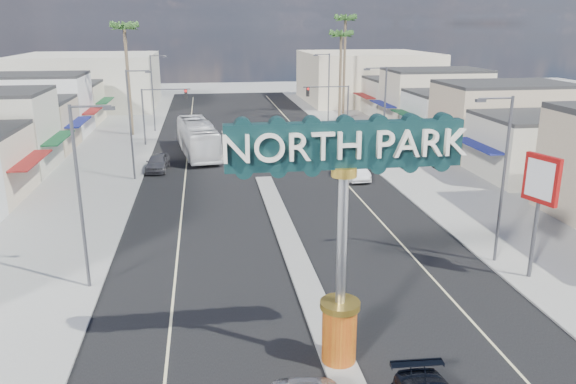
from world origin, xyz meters
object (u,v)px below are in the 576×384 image
object	(u,v)px
palm_right_mid	(341,39)
car_parked_right	(354,170)
traffic_signal_left	(160,105)
streetlight_r_near	(501,172)
streetlight_l_far	(154,89)
car_parked_left	(158,162)
streetlight_l_near	(82,189)
streetlight_r_mid	(383,114)
palm_right_far	(345,24)
bank_pylon_sign	(541,186)
streetlight_r_far	(327,86)
traffic_signal_right	(332,102)
city_bus	(198,138)
gateway_sign	(343,217)
palm_left_far	(125,33)
streetlight_l_mid	(132,120)

from	to	relation	value
palm_right_mid	car_parked_right	size ratio (longest dim) A/B	2.67
traffic_signal_left	streetlight_r_near	bearing A→B (deg)	-60.01
streetlight_l_far	car_parked_left	xyz separation A→B (m)	(1.50, -18.93, -4.32)
streetlight_l_near	streetlight_r_mid	bearing A→B (deg)	43.79
streetlight_l_near	palm_right_far	bearing A→B (deg)	63.94
bank_pylon_sign	streetlight_l_far	bearing A→B (deg)	98.84
streetlight_r_far	car_parked_right	xyz separation A→B (m)	(-2.91, -24.15, -4.32)
traffic_signal_left	streetlight_l_near	xyz separation A→B (m)	(-1.25, -33.99, 0.79)
traffic_signal_right	streetlight_r_mid	size ratio (longest dim) A/B	0.67
traffic_signal_left	bank_pylon_sign	distance (m)	41.57
traffic_signal_right	city_bus	world-z (taller)	traffic_signal_right
car_parked_left	gateway_sign	bearing A→B (deg)	-69.00
car_parked_right	streetlight_r_near	bearing A→B (deg)	-82.55
car_parked_left	city_bus	size ratio (longest dim) A/B	0.37
streetlight_l_near	car_parked_right	distance (m)	25.69
streetlight_l_near	traffic_signal_right	bearing A→B (deg)	60.01
gateway_sign	streetlight_l_near	size ratio (longest dim) A/B	1.02
streetlight_l_near	gateway_sign	bearing A→B (deg)	-37.55
traffic_signal_left	car_parked_left	size ratio (longest dim) A/B	1.37
car_parked_left	streetlight_l_far	bearing A→B (deg)	99.49
streetlight_r_far	car_parked_right	size ratio (longest dim) A/B	1.98
streetlight_l_far	car_parked_right	size ratio (longest dim) A/B	1.98
car_parked_right	palm_left_far	bearing A→B (deg)	131.02
streetlight_l_mid	streetlight_r_mid	xyz separation A→B (m)	(20.87, 0.00, 0.00)
traffic_signal_left	palm_right_far	world-z (taller)	palm_right_far
streetlight_l_far	palm_left_far	bearing A→B (deg)	-142.08
streetlight_r_mid	traffic_signal_left	bearing A→B (deg)	144.50
palm_right_far	car_parked_right	world-z (taller)	palm_right_far
streetlight_r_mid	traffic_signal_right	bearing A→B (deg)	95.10
streetlight_l_mid	streetlight_r_mid	size ratio (longest dim) A/B	1.00
streetlight_l_far	streetlight_r_mid	size ratio (longest dim) A/B	1.00
streetlight_r_mid	city_bus	xyz separation A→B (m)	(-15.85, 8.83, -3.40)
traffic_signal_left	streetlight_r_near	distance (m)	39.26
streetlight_r_near	streetlight_l_near	bearing A→B (deg)	180.00
gateway_sign	streetlight_l_mid	xyz separation A→B (m)	(-10.43, 28.02, -0.86)
streetlight_l_mid	city_bus	size ratio (longest dim) A/B	0.75
streetlight_l_far	palm_right_far	distance (m)	28.29
streetlight_l_mid	streetlight_r_far	distance (m)	30.32
traffic_signal_left	car_parked_right	xyz separation A→B (m)	(16.71, -16.14, -3.53)
streetlight_r_far	streetlight_l_near	bearing A→B (deg)	-116.42
city_bus	palm_right_mid	bearing A→B (deg)	35.12
streetlight_r_far	gateway_sign	bearing A→B (deg)	-101.78
gateway_sign	palm_left_far	size ratio (longest dim) A/B	0.70
streetlight_r_far	palm_right_far	size ratio (longest dim) A/B	0.64
palm_right_far	bank_pylon_sign	world-z (taller)	palm_right_far
traffic_signal_right	streetlight_l_near	size ratio (longest dim) A/B	0.67
streetlight_l_near	car_parked_right	world-z (taller)	streetlight_l_near
gateway_sign	car_parked_left	size ratio (longest dim) A/B	2.08
streetlight_l_far	streetlight_r_near	distance (m)	46.90
car_parked_left	city_bus	xyz separation A→B (m)	(3.51, 5.76, 0.92)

